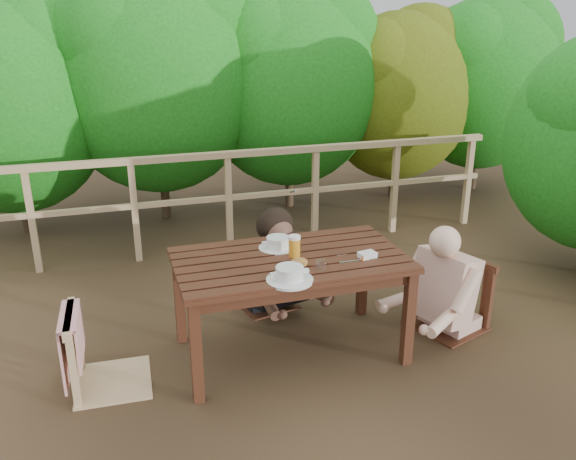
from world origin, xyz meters
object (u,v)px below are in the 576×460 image
object	(u,v)px
chair_left	(106,314)
butter_tub	(367,256)
table	(290,306)
soup_near	(290,274)
chair_far	(265,256)
bread_roll	(299,263)
woman	(264,228)
diner_right	(458,242)
chair_right	(452,267)
soup_far	(278,243)
tumbler	(321,266)
beer_glass	(294,247)

from	to	relation	value
chair_left	butter_tub	size ratio (longest dim) A/B	8.53
table	soup_near	xyz separation A→B (m)	(-0.11, -0.33, 0.40)
chair_far	bread_roll	size ratio (longest dim) A/B	7.29
chair_far	bread_roll	xyz separation A→B (m)	(-0.01, -0.89, 0.32)
woman	diner_right	world-z (taller)	diner_right
diner_right	bread_roll	size ratio (longest dim) A/B	11.76
chair_right	soup_far	size ratio (longest dim) A/B	3.67
chair_right	woman	xyz separation A→B (m)	(-1.22, 0.77, 0.17)
chair_left	chair_far	xyz separation A→B (m)	(1.24, 0.76, -0.07)
soup_near	tumbler	world-z (taller)	soup_near
chair_right	bread_roll	size ratio (longest dim) A/B	8.40
chair_left	tumbler	distance (m)	1.38
soup_near	bread_roll	world-z (taller)	soup_near
table	beer_glass	xyz separation A→B (m)	(0.03, 0.01, 0.43)
chair_far	soup_far	bearing A→B (deg)	-109.23
soup_near	butter_tub	size ratio (longest dim) A/B	2.50
woman	beer_glass	distance (m)	0.76
chair_far	woman	xyz separation A→B (m)	(0.00, 0.02, 0.24)
table	beer_glass	bearing A→B (deg)	16.96
chair_left	chair_far	distance (m)	1.45
soup_far	bread_roll	size ratio (longest dim) A/B	2.29
woman	beer_glass	bearing A→B (deg)	77.00
diner_right	beer_glass	distance (m)	1.25
woman	chair_left	bearing A→B (deg)	18.74
diner_right	bread_roll	distance (m)	1.27
woman	diner_right	bearing A→B (deg)	134.76
woman	bread_roll	distance (m)	0.92
table	soup_near	size ratio (longest dim) A/B	5.27
diner_right	soup_near	size ratio (longest dim) A/B	4.74
table	butter_tub	bearing A→B (deg)	-17.85
table	tumbler	world-z (taller)	tumbler
soup_far	soup_near	bearing A→B (deg)	-98.62
chair_right	soup_far	world-z (taller)	chair_right
soup_near	diner_right	bearing A→B (deg)	12.87
diner_right	butter_tub	xyz separation A→B (m)	(-0.79, -0.14, 0.04)
soup_far	butter_tub	bearing A→B (deg)	-34.14
diner_right	bread_roll	bearing A→B (deg)	76.55
butter_tub	table	bearing A→B (deg)	151.65
table	chair_left	bearing A→B (deg)	-179.09
chair_far	diner_right	size ratio (longest dim) A/B	0.62
table	butter_tub	xyz separation A→B (m)	(0.49, -0.16, 0.38)
diner_right	tumbler	size ratio (longest dim) A/B	16.88
chair_left	table	bearing A→B (deg)	-86.95
beer_glass	butter_tub	world-z (taller)	beer_glass
table	diner_right	size ratio (longest dim) A/B	1.11
soup_near	beer_glass	world-z (taller)	beer_glass
table	diner_right	xyz separation A→B (m)	(1.27, -0.02, 0.34)
woman	tumbler	world-z (taller)	woman
diner_right	beer_glass	bearing A→B (deg)	69.10
table	chair_far	distance (m)	0.74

